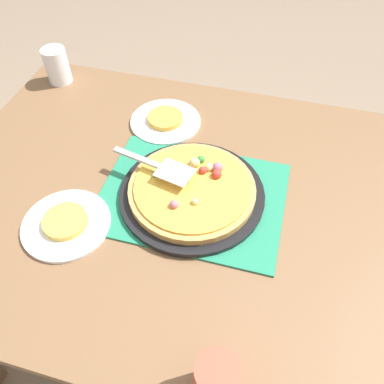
% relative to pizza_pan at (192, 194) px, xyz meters
% --- Properties ---
extents(ground_plane, '(8.00, 8.00, 0.00)m').
position_rel_pizza_pan_xyz_m(ground_plane, '(0.00, 0.00, -0.76)').
color(ground_plane, '#84705B').
extents(dining_table, '(1.40, 1.00, 0.75)m').
position_rel_pizza_pan_xyz_m(dining_table, '(0.00, 0.00, -0.12)').
color(dining_table, brown).
rests_on(dining_table, ground_plane).
extents(placemat, '(0.48, 0.36, 0.01)m').
position_rel_pizza_pan_xyz_m(placemat, '(0.00, 0.00, -0.01)').
color(placemat, '#237F5B').
rests_on(placemat, dining_table).
extents(pizza_pan, '(0.38, 0.38, 0.01)m').
position_rel_pizza_pan_xyz_m(pizza_pan, '(0.00, 0.00, 0.00)').
color(pizza_pan, black).
rests_on(pizza_pan, placemat).
extents(pizza, '(0.33, 0.33, 0.05)m').
position_rel_pizza_pan_xyz_m(pizza, '(0.00, 0.00, 0.02)').
color(pizza, tan).
rests_on(pizza, pizza_pan).
extents(plate_near_left, '(0.22, 0.22, 0.01)m').
position_rel_pizza_pan_xyz_m(plate_near_left, '(-0.28, -0.17, -0.01)').
color(plate_near_left, white).
rests_on(plate_near_left, dining_table).
extents(plate_far_right, '(0.22, 0.22, 0.01)m').
position_rel_pizza_pan_xyz_m(plate_far_right, '(-0.16, 0.27, -0.01)').
color(plate_far_right, white).
rests_on(plate_far_right, dining_table).
extents(served_slice_left, '(0.11, 0.11, 0.02)m').
position_rel_pizza_pan_xyz_m(served_slice_left, '(-0.28, -0.17, 0.01)').
color(served_slice_left, '#EAB747').
rests_on(served_slice_left, plate_near_left).
extents(served_slice_right, '(0.11, 0.11, 0.02)m').
position_rel_pizza_pan_xyz_m(served_slice_right, '(-0.16, 0.27, 0.01)').
color(served_slice_right, gold).
rests_on(served_slice_right, plate_far_right).
extents(cup_near, '(0.08, 0.08, 0.12)m').
position_rel_pizza_pan_xyz_m(cup_near, '(0.16, -0.44, 0.05)').
color(cup_near, '#E04C38').
rests_on(cup_near, dining_table).
extents(cup_far, '(0.08, 0.08, 0.12)m').
position_rel_pizza_pan_xyz_m(cup_far, '(-0.59, 0.39, 0.05)').
color(cup_far, white).
rests_on(cup_far, dining_table).
extents(pizza_server, '(0.23, 0.09, 0.01)m').
position_rel_pizza_pan_xyz_m(pizza_server, '(-0.10, 0.02, 0.06)').
color(pizza_server, silver).
rests_on(pizza_server, pizza).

